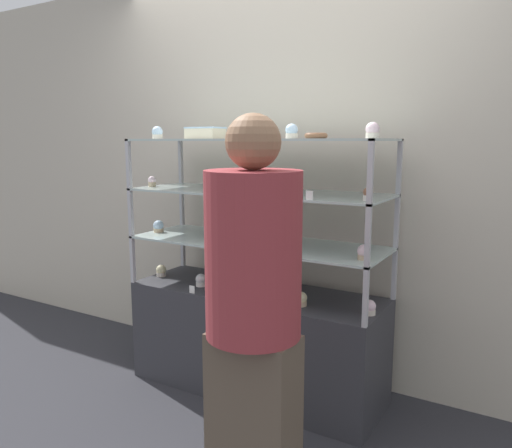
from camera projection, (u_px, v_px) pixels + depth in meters
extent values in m
plane|color=#2D2D33|center=(256.00, 388.00, 3.04)|extent=(20.00, 20.00, 0.00)
cube|color=beige|center=(288.00, 171.00, 3.17)|extent=(8.00, 0.05, 2.60)
cube|color=#333338|center=(256.00, 340.00, 2.99)|extent=(1.51, 0.51, 0.62)
cube|color=#B7B7BC|center=(183.00, 245.00, 3.50)|extent=(0.02, 0.02, 0.29)
cube|color=#B7B7BC|center=(394.00, 274.00, 2.75)|extent=(0.02, 0.02, 0.29)
cube|color=#B7B7BC|center=(133.00, 259.00, 3.08)|extent=(0.02, 0.02, 0.29)
cube|color=#B7B7BC|center=(366.00, 297.00, 2.33)|extent=(0.02, 0.02, 0.29)
cube|color=#B2C6C1|center=(256.00, 242.00, 2.89)|extent=(1.51, 0.51, 0.01)
cube|color=#B7B7BC|center=(182.00, 204.00, 3.45)|extent=(0.02, 0.02, 0.29)
cube|color=#B7B7BC|center=(397.00, 221.00, 2.70)|extent=(0.02, 0.02, 0.29)
cube|color=#B7B7BC|center=(131.00, 212.00, 3.03)|extent=(0.02, 0.02, 0.29)
cube|color=#B7B7BC|center=(368.00, 236.00, 2.29)|extent=(0.02, 0.02, 0.29)
cube|color=#B2C6C1|center=(256.00, 192.00, 2.84)|extent=(1.51, 0.51, 0.01)
cube|color=#B7B7BC|center=(181.00, 161.00, 3.40)|extent=(0.02, 0.02, 0.29)
cube|color=#B7B7BC|center=(399.00, 167.00, 2.65)|extent=(0.02, 0.02, 0.29)
cube|color=#B7B7BC|center=(129.00, 164.00, 2.99)|extent=(0.02, 0.02, 0.29)
cube|color=#B7B7BC|center=(370.00, 171.00, 2.24)|extent=(0.02, 0.02, 0.29)
cube|color=#B2C6C1|center=(256.00, 140.00, 2.80)|extent=(1.51, 0.51, 0.01)
cylinder|color=#DBBC84|center=(238.00, 278.00, 3.06)|extent=(0.17, 0.17, 0.08)
cylinder|color=#8C5B42|center=(238.00, 270.00, 3.05)|extent=(0.18, 0.18, 0.01)
cube|color=beige|center=(205.00, 134.00, 3.02)|extent=(0.21, 0.14, 0.06)
cube|color=silver|center=(205.00, 128.00, 3.01)|extent=(0.21, 0.15, 0.01)
cylinder|color=beige|center=(161.00, 274.00, 3.24)|extent=(0.06, 0.06, 0.03)
sphere|color=#F4EAB2|center=(161.00, 270.00, 3.24)|extent=(0.06, 0.06, 0.06)
cylinder|color=white|center=(201.00, 284.00, 3.02)|extent=(0.06, 0.06, 0.03)
sphere|color=white|center=(201.00, 279.00, 3.02)|extent=(0.06, 0.06, 0.06)
cylinder|color=#CCB28C|center=(252.00, 290.00, 2.90)|extent=(0.06, 0.06, 0.03)
sphere|color=white|center=(252.00, 285.00, 2.90)|extent=(0.06, 0.06, 0.06)
cylinder|color=#CCB28C|center=(301.00, 303.00, 2.66)|extent=(0.06, 0.06, 0.03)
sphere|color=#F4EAB2|center=(301.00, 298.00, 2.66)|extent=(0.06, 0.06, 0.06)
cylinder|color=beige|center=(369.00, 312.00, 2.53)|extent=(0.06, 0.06, 0.03)
sphere|color=silver|center=(370.00, 306.00, 2.52)|extent=(0.06, 0.06, 0.06)
cube|color=white|center=(192.00, 289.00, 2.88)|extent=(0.04, 0.00, 0.04)
cylinder|color=#CCB28C|center=(159.00, 230.00, 3.19)|extent=(0.06, 0.06, 0.02)
sphere|color=silver|center=(158.00, 225.00, 3.19)|extent=(0.07, 0.07, 0.07)
cylinder|color=beige|center=(210.00, 239.00, 2.91)|extent=(0.06, 0.06, 0.02)
sphere|color=#8C5B42|center=(210.00, 234.00, 2.90)|extent=(0.07, 0.07, 0.07)
cylinder|color=beige|center=(279.00, 248.00, 2.66)|extent=(0.06, 0.06, 0.02)
sphere|color=silver|center=(279.00, 243.00, 2.65)|extent=(0.07, 0.07, 0.07)
cylinder|color=#CCB28C|center=(364.00, 257.00, 2.45)|extent=(0.06, 0.06, 0.02)
sphere|color=silver|center=(364.00, 251.00, 2.45)|extent=(0.07, 0.07, 0.07)
cube|color=white|center=(292.00, 252.00, 2.51)|extent=(0.04, 0.00, 0.04)
cylinder|color=#CCB28C|center=(152.00, 184.00, 3.11)|extent=(0.05, 0.05, 0.03)
sphere|color=silver|center=(152.00, 180.00, 3.11)|extent=(0.05, 0.05, 0.05)
cylinder|color=#CCB28C|center=(212.00, 188.00, 2.87)|extent=(0.05, 0.05, 0.03)
sphere|color=silver|center=(212.00, 183.00, 2.86)|extent=(0.05, 0.05, 0.05)
cylinder|color=beige|center=(289.00, 192.00, 2.67)|extent=(0.05, 0.05, 0.03)
sphere|color=silver|center=(289.00, 187.00, 2.66)|extent=(0.05, 0.05, 0.05)
cylinder|color=white|center=(368.00, 198.00, 2.37)|extent=(0.05, 0.05, 0.03)
sphere|color=#8C5B42|center=(368.00, 192.00, 2.36)|extent=(0.05, 0.05, 0.05)
cube|color=white|center=(309.00, 195.00, 2.42)|extent=(0.04, 0.00, 0.04)
cylinder|color=beige|center=(157.00, 137.00, 3.10)|extent=(0.06, 0.06, 0.03)
sphere|color=silver|center=(157.00, 132.00, 3.10)|extent=(0.07, 0.07, 0.07)
cylinder|color=beige|center=(292.00, 136.00, 2.64)|extent=(0.06, 0.06, 0.03)
sphere|color=silver|center=(292.00, 130.00, 2.63)|extent=(0.07, 0.07, 0.07)
cylinder|color=beige|center=(372.00, 136.00, 2.41)|extent=(0.06, 0.06, 0.03)
sphere|color=silver|center=(372.00, 129.00, 2.40)|extent=(0.07, 0.07, 0.07)
cube|color=white|center=(233.00, 134.00, 2.59)|extent=(0.04, 0.00, 0.04)
torus|color=brown|center=(316.00, 136.00, 2.66)|extent=(0.12, 0.12, 0.03)
cube|color=brown|center=(253.00, 422.00, 2.01)|extent=(0.35, 0.19, 0.74)
cylinder|color=#993338|center=(253.00, 255.00, 1.90)|extent=(0.37, 0.37, 0.64)
sphere|color=#936B4C|center=(253.00, 142.00, 1.83)|extent=(0.21, 0.21, 0.21)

